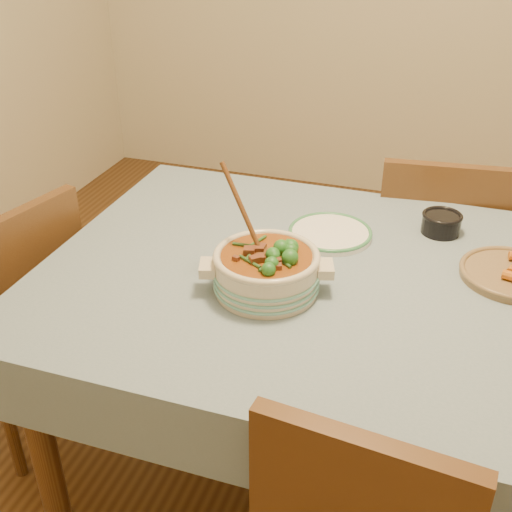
{
  "coord_description": "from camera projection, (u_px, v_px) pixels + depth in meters",
  "views": [
    {
      "loc": [
        0.15,
        -1.36,
        1.62
      ],
      "look_at": [
        -0.27,
        -0.1,
        0.84
      ],
      "focal_mm": 45.0,
      "sensor_mm": 36.0,
      "label": 1
    }
  ],
  "objects": [
    {
      "name": "fried_plate",
      "position": [
        512.0,
        272.0,
        1.6
      ],
      "size": [
        0.31,
        0.31,
        0.04
      ],
      "rotation": [
        0.0,
        0.0,
        -0.29
      ],
      "color": "olive",
      "rests_on": "dining_table"
    },
    {
      "name": "dining_table",
      "position": [
        369.0,
        314.0,
        1.63
      ],
      "size": [
        1.68,
        1.08,
        0.76
      ],
      "color": "brown",
      "rests_on": "floor"
    },
    {
      "name": "condiment_bowl",
      "position": [
        441.0,
        222.0,
        1.8
      ],
      "size": [
        0.12,
        0.12,
        0.06
      ],
      "rotation": [
        0.0,
        0.0,
        0.07
      ],
      "color": "black",
      "rests_on": "dining_table"
    },
    {
      "name": "chair_far",
      "position": [
        434.0,
        256.0,
        2.23
      ],
      "size": [
        0.45,
        0.45,
        0.87
      ],
      "rotation": [
        0.0,
        0.0,
        3.26
      ],
      "color": "brown",
      "rests_on": "floor"
    },
    {
      "name": "stew_casserole",
      "position": [
        266.0,
        268.0,
        1.53
      ],
      "size": [
        0.32,
        0.31,
        0.3
      ],
      "rotation": [
        0.0,
        0.0,
        0.31
      ],
      "color": "beige",
      "rests_on": "dining_table"
    },
    {
      "name": "white_plate",
      "position": [
        330.0,
        233.0,
        1.8
      ],
      "size": [
        0.25,
        0.25,
        0.02
      ],
      "rotation": [
        0.0,
        0.0,
        -0.06
      ],
      "color": "white",
      "rests_on": "dining_table"
    },
    {
      "name": "chair_left",
      "position": [
        16.0,
        312.0,
        1.96
      ],
      "size": [
        0.48,
        0.48,
        0.85
      ],
      "rotation": [
        0.0,
        0.0,
        -1.8
      ],
      "color": "brown",
      "rests_on": "floor"
    },
    {
      "name": "floor",
      "position": [
        349.0,
        491.0,
        1.97
      ],
      "size": [
        4.5,
        4.5,
        0.0
      ],
      "primitive_type": "plane",
      "color": "#452913",
      "rests_on": "ground"
    }
  ]
}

